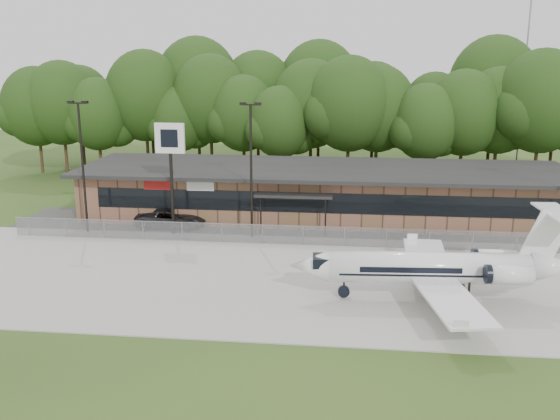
# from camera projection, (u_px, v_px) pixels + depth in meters

# --- Properties ---
(ground) EXTENTS (160.00, 160.00, 0.00)m
(ground) POSITION_uv_depth(u_px,v_px,m) (299.00, 336.00, 30.88)
(ground) COLOR #2B4719
(ground) RESTS_ON ground
(apron) EXTENTS (64.00, 18.00, 0.08)m
(apron) POSITION_uv_depth(u_px,v_px,m) (310.00, 279.00, 38.58)
(apron) COLOR #9E9B93
(apron) RESTS_ON ground
(parking_lot) EXTENTS (50.00, 9.00, 0.06)m
(parking_lot) POSITION_uv_depth(u_px,v_px,m) (320.00, 229.00, 49.67)
(parking_lot) COLOR #383835
(parking_lot) RESTS_ON ground
(terminal) EXTENTS (41.00, 11.65, 4.30)m
(terminal) POSITION_uv_depth(u_px,v_px,m) (323.00, 191.00, 53.42)
(terminal) COLOR brown
(terminal) RESTS_ON ground
(fence) EXTENTS (46.00, 0.04, 1.52)m
(fence) POSITION_uv_depth(u_px,v_px,m) (317.00, 236.00, 45.15)
(fence) COLOR gray
(fence) RESTS_ON ground
(treeline) EXTENTS (72.00, 12.00, 15.00)m
(treeline) POSITION_uv_depth(u_px,v_px,m) (331.00, 110.00, 69.52)
(treeline) COLOR #1D3310
(treeline) RESTS_ON ground
(radio_mast) EXTENTS (0.20, 0.20, 25.00)m
(radio_mast) POSITION_uv_depth(u_px,v_px,m) (525.00, 64.00, 71.66)
(radio_mast) COLOR gray
(radio_mast) RESTS_ON ground
(light_pole_left) EXTENTS (1.55, 0.30, 10.23)m
(light_pole_left) POSITION_uv_depth(u_px,v_px,m) (82.00, 157.00, 47.31)
(light_pole_left) COLOR black
(light_pole_left) RESTS_ON ground
(light_pole_mid) EXTENTS (1.55, 0.30, 10.23)m
(light_pole_mid) POSITION_uv_depth(u_px,v_px,m) (251.00, 160.00, 45.88)
(light_pole_mid) COLOR black
(light_pole_mid) RESTS_ON ground
(business_jet) EXTENTS (15.94, 14.20, 5.36)m
(business_jet) POSITION_uv_depth(u_px,v_px,m) (439.00, 269.00, 34.89)
(business_jet) COLOR white
(business_jet) RESTS_ON ground
(suv) EXTENTS (5.64, 2.72, 1.55)m
(suv) POSITION_uv_depth(u_px,v_px,m) (171.00, 219.00, 49.93)
(suv) COLOR #29282A
(suv) RESTS_ON ground
(pole_sign) EXTENTS (2.27, 0.37, 8.62)m
(pole_sign) POSITION_uv_depth(u_px,v_px,m) (170.00, 150.00, 46.69)
(pole_sign) COLOR black
(pole_sign) RESTS_ON ground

